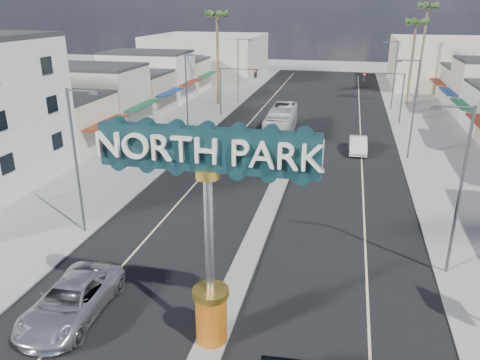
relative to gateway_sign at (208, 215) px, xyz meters
The scene contains 23 objects.
ground 28.64m from the gateway_sign, 90.00° to the left, with size 160.00×160.00×0.00m, color gray.
road 28.64m from the gateway_sign, 90.00° to the left, with size 20.00×120.00×0.01m, color black.
median_island 13.37m from the gateway_sign, 90.00° to the left, with size 1.30×30.00×0.16m, color gray.
sidewalk_left 31.87m from the gateway_sign, 116.55° to the left, with size 8.00×120.00×0.12m, color gray.
sidewalk_right 31.87m from the gateway_sign, 63.45° to the left, with size 8.00×120.00×0.12m, color gray.
storefront_row_left 47.62m from the gateway_sign, 120.33° to the left, with size 12.00×42.00×6.00m, color beige.
backdrop_far_left 76.29m from the gateway_sign, 106.77° to the left, with size 20.00×20.00×8.00m, color #B7B29E.
backdrop_far_right 76.29m from the gateway_sign, 73.23° to the left, with size 20.00×20.00×8.00m, color beige.
gateway_sign is the anchor object (origin of this frame).
traffic_signal_left 43.04m from the gateway_sign, 102.33° to the left, with size 5.09×0.45×6.00m.
traffic_signal_right 43.04m from the gateway_sign, 77.67° to the left, with size 5.09×0.45×6.00m.
streetlight_l_near 13.19m from the gateway_sign, 142.45° to the left, with size 2.03×0.22×9.00m.
streetlight_l_mid 29.91m from the gateway_sign, 110.42° to the left, with size 2.03×0.22×9.00m.
streetlight_l_far 51.10m from the gateway_sign, 101.78° to the left, with size 2.03×0.22×9.00m.
streetlight_r_near 13.19m from the gateway_sign, 37.55° to the left, with size 2.03×0.22×9.00m.
streetlight_r_mid 29.91m from the gateway_sign, 69.58° to the left, with size 2.03×0.22×9.00m.
streetlight_r_far 51.10m from the gateway_sign, 78.22° to the left, with size 2.03×0.22×9.00m.
palm_left_far 50.06m from the gateway_sign, 105.15° to the left, with size 2.60×2.60×13.10m.
palm_right_mid 55.76m from the gateway_sign, 76.47° to the left, with size 2.60×2.60×12.10m.
palm_right_far 62.20m from the gateway_sign, 75.97° to the left, with size 2.60×2.60×14.10m.
suv_left 8.40m from the gateway_sign, behind, with size 2.79×6.06×1.68m, color #BCBCC1.
car_parked_right 30.32m from the gateway_sign, 78.18° to the left, with size 1.61×4.63×1.52m, color silver.
city_bus 33.96m from the gateway_sign, 93.40° to the left, with size 2.54×10.84×3.02m, color silver.
Camera 1 is at (4.77, -13.41, 13.39)m, focal length 35.00 mm.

